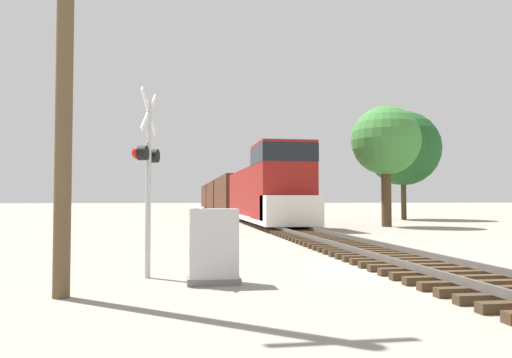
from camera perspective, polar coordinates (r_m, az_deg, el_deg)
The scene contains 8 objects.
ground_plane at distance 12.60m, azimuth 17.83°, elevation -9.75°, with size 400.00×400.00×0.00m, color gray.
rail_track_bed at distance 12.58m, azimuth 17.82°, elevation -9.13°, with size 2.60×160.00×0.31m.
freight_train at distance 58.51m, azimuth -3.36°, elevation -1.88°, with size 2.94×70.67×4.68m.
crossing_signal_near at distance 10.82m, azimuth -12.33°, elevation 1.56°, with size 0.55×1.01×3.96m.
relay_cabinet at distance 9.85m, azimuth -4.85°, elevation -7.73°, with size 1.03×0.56×1.47m.
utility_pole at distance 9.51m, azimuth -20.97°, elevation 16.07°, with size 1.80×0.28×8.99m.
tree_far_right at distance 31.08m, azimuth 14.61°, elevation 4.19°, with size 4.15×4.15×7.26m.
tree_mid_background at distance 42.31m, azimuth 16.47°, elevation 3.37°, with size 6.02×6.02×8.79m.
Camera 1 is at (-5.58, -11.17, 1.66)m, focal length 35.00 mm.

